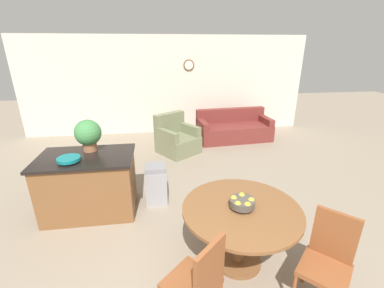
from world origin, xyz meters
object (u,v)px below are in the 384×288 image
teal_bowl (69,159)px  dining_chair_near_left (198,281)px  dining_chair_near_right (328,258)px  couch (233,129)px  armchair (177,140)px  kitchen_island (90,184)px  dining_table (241,221)px  trash_bin (156,184)px  potted_plant (88,134)px  fruit_bowl (242,202)px

teal_bowl → dining_chair_near_left: bearing=-50.0°
dining_chair_near_right → couch: size_ratio=0.49×
dining_chair_near_right → armchair: 4.23m
kitchen_island → teal_bowl: bearing=-131.6°
dining_chair_near_left → dining_table: bearing=5.1°
dining_table → kitchen_island: kitchen_island is taller
dining_chair_near_right → trash_bin: 2.56m
trash_bin → armchair: (0.50, 2.09, -0.02)m
dining_chair_near_left → trash_bin: (-0.35, 2.06, -0.21)m
dining_table → kitchen_island: size_ratio=0.97×
dining_table → trash_bin: bearing=123.6°
dining_chair_near_right → potted_plant: (-2.55, 2.10, 0.65)m
fruit_bowl → teal_bowl: size_ratio=0.90×
teal_bowl → kitchen_island: bearing=48.4°
trash_bin → couch: couch is taller
dining_table → couch: couch is taller
dining_chair_near_left → dining_chair_near_right: (1.25, 0.08, 0.00)m
dining_chair_near_right → fruit_bowl: 0.93m
dining_table → teal_bowl: size_ratio=4.27×
teal_bowl → trash_bin: bearing=13.7°
dining_table → fruit_bowl: (-0.00, -0.00, 0.24)m
dining_chair_near_left → potted_plant: (-1.30, 2.18, 0.65)m
kitchen_island → armchair: size_ratio=1.19×
potted_plant → armchair: (1.46, 1.98, -0.88)m
kitchen_island → potted_plant: size_ratio=2.82×
dining_table → teal_bowl: (-2.08, 1.12, 0.38)m
teal_bowl → trash_bin: size_ratio=0.47×
couch → armchair: (-1.61, -0.70, 0.03)m
fruit_bowl → couch: size_ratio=0.14×
dining_chair_near_right → fruit_bowl: (-0.67, 0.58, 0.29)m
dining_chair_near_right → trash_bin: (-1.60, 1.98, -0.21)m
dining_table → dining_chair_near_left: (-0.59, -0.67, -0.05)m
potted_plant → dining_table: bearing=-38.7°
teal_bowl → armchair: size_ratio=0.27×
teal_bowl → trash_bin: teal_bowl is taller
dining_chair_near_right → teal_bowl: (-2.75, 1.70, 0.43)m
dining_chair_near_left → fruit_bowl: size_ratio=3.56×
couch → trash_bin: bearing=-131.5°
dining_chair_near_right → armchair: (-1.09, 4.08, -0.23)m
dining_chair_near_right → potted_plant: size_ratio=2.04×
fruit_bowl → potted_plant: 2.45m
kitchen_island → armchair: kitchen_island is taller
fruit_bowl → kitchen_island: 2.35m
teal_bowl → dining_chair_near_right: bearing=-31.8°
couch → dining_chair_near_left: bearing=-114.4°
fruit_bowl → teal_bowl: bearing=151.7°
dining_chair_near_left → teal_bowl: bearing=86.4°
potted_plant → couch: 4.18m
dining_chair_near_left → teal_bowl: size_ratio=3.19×
dining_table → potted_plant: bearing=141.3°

